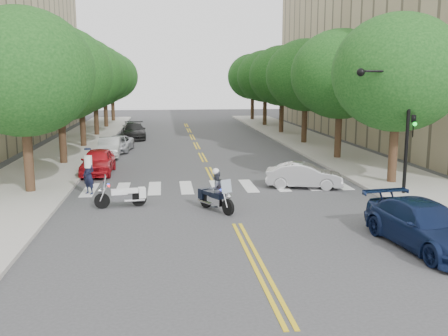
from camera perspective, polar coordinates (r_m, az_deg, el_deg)
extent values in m
plane|color=#38383A|center=(18.48, 1.48, -6.42)|extent=(140.00, 140.00, 0.00)
cube|color=#9E9991|center=(40.45, -16.71, 2.34)|extent=(5.00, 60.00, 0.15)
cube|color=#9E9991|center=(41.66, 10.02, 2.83)|extent=(5.00, 60.00, 0.15)
cylinder|color=#382316|center=(24.59, -21.45, 1.01)|extent=(0.44, 0.44, 3.32)
ellipsoid|color=#113E13|center=(24.32, -22.05, 10.12)|extent=(6.40, 6.40, 5.76)
cylinder|color=#382316|center=(32.32, -17.97, 3.25)|extent=(0.44, 0.44, 3.32)
ellipsoid|color=#113E13|center=(32.12, -18.35, 10.17)|extent=(6.40, 6.40, 5.76)
cylinder|color=#382316|center=(40.16, -15.83, 4.62)|extent=(0.44, 0.44, 3.32)
ellipsoid|color=#113E13|center=(40.00, -16.11, 10.18)|extent=(6.40, 6.40, 5.76)
cylinder|color=#382316|center=(48.06, -14.39, 5.53)|extent=(0.44, 0.44, 3.32)
ellipsoid|color=#113E13|center=(47.92, -14.60, 10.18)|extent=(6.40, 6.40, 5.76)
cylinder|color=#382316|center=(55.98, -13.36, 6.19)|extent=(0.44, 0.44, 3.32)
ellipsoid|color=#113E13|center=(55.86, -13.52, 10.18)|extent=(6.40, 6.40, 5.76)
cylinder|color=#382316|center=(63.92, -12.58, 6.68)|extent=(0.44, 0.44, 3.32)
ellipsoid|color=#113E13|center=(63.82, -12.71, 10.17)|extent=(6.40, 6.40, 5.76)
cylinder|color=#382316|center=(26.39, 18.76, 1.75)|extent=(0.44, 0.44, 3.32)
ellipsoid|color=#113E13|center=(26.14, 19.25, 10.24)|extent=(6.40, 6.40, 5.76)
cylinder|color=#382316|center=(33.71, 12.91, 3.75)|extent=(0.44, 0.44, 3.32)
ellipsoid|color=#113E13|center=(33.52, 13.18, 10.39)|extent=(6.40, 6.40, 5.76)
cylinder|color=#382316|center=(41.29, 9.16, 5.01)|extent=(0.44, 0.44, 3.32)
ellipsoid|color=#113E13|center=(41.13, 9.31, 10.43)|extent=(6.40, 6.40, 5.76)
cylinder|color=#382316|center=(49.00, 6.57, 5.86)|extent=(0.44, 0.44, 3.32)
ellipsoid|color=#113E13|center=(48.87, 6.67, 10.43)|extent=(6.40, 6.40, 5.76)
cylinder|color=#382316|center=(56.79, 4.69, 6.48)|extent=(0.44, 0.44, 3.32)
ellipsoid|color=#113E13|center=(56.68, 4.75, 10.42)|extent=(6.40, 6.40, 5.76)
cylinder|color=#382316|center=(64.64, 3.26, 6.94)|extent=(0.44, 0.44, 3.32)
ellipsoid|color=#113E13|center=(64.54, 3.29, 10.40)|extent=(6.40, 6.40, 5.76)
cylinder|color=black|center=(23.74, 20.23, 4.04)|extent=(0.16, 0.16, 6.00)
cylinder|color=black|center=(23.11, 17.93, 10.49)|extent=(2.40, 0.10, 0.10)
sphere|color=black|center=(22.68, 15.36, 10.50)|extent=(0.36, 0.36, 0.36)
imported|color=black|center=(23.84, 20.79, 4.51)|extent=(0.16, 0.20, 1.00)
sphere|color=#0CCC26|center=(23.70, 20.98, 4.71)|extent=(0.18, 0.18, 0.18)
cylinder|color=black|center=(19.56, 0.47, -4.50)|extent=(0.44, 0.63, 0.65)
cylinder|color=black|center=(20.75, -2.08, -3.65)|extent=(0.47, 0.65, 0.65)
cube|color=silver|center=(20.16, -0.93, -3.75)|extent=(0.69, 0.89, 0.30)
cube|color=black|center=(20.03, -0.77, -3.14)|extent=(0.63, 0.75, 0.21)
cube|color=black|center=(20.44, -1.63, -2.82)|extent=(0.59, 0.64, 0.15)
cube|color=black|center=(20.81, -2.31, -2.91)|extent=(0.50, 0.46, 0.43)
cube|color=#8C99A5|center=(19.47, 0.25, -2.10)|extent=(0.48, 0.36, 0.52)
cube|color=red|center=(19.70, 0.23, -2.47)|extent=(0.13, 0.13, 0.08)
cube|color=#0C26E5|center=(19.56, -0.30, -2.55)|extent=(0.13, 0.13, 0.08)
imported|color=#474C56|center=(20.05, -0.93, -2.39)|extent=(0.91, 0.85, 1.50)
sphere|color=silver|center=(19.91, -0.94, -0.42)|extent=(0.28, 0.28, 0.28)
cylinder|color=black|center=(21.17, -13.77, -3.67)|extent=(0.65, 0.23, 0.64)
cylinder|color=black|center=(21.28, -9.71, -3.45)|extent=(0.66, 0.27, 0.64)
cube|color=silver|center=(21.19, -11.62, -3.28)|extent=(0.88, 0.43, 0.30)
cube|color=white|center=(21.13, -11.89, -2.68)|extent=(0.70, 0.44, 0.21)
cube|color=white|center=(21.17, -10.50, -2.55)|extent=(0.57, 0.46, 0.15)
cube|color=white|center=(21.24, -9.36, -2.79)|extent=(0.35, 0.45, 0.42)
cube|color=#8C99A5|center=(21.00, -13.52, -1.51)|extent=(0.22, 0.49, 0.51)
cube|color=red|center=(20.93, -13.05, -2.00)|extent=(0.11, 0.11, 0.08)
cube|color=#0C26E5|center=(21.15, -13.09, -1.88)|extent=(0.11, 0.11, 0.08)
imported|color=black|center=(23.81, -15.20, -0.87)|extent=(0.75, 0.72, 1.73)
imported|color=silver|center=(24.72, 9.14, -0.84)|extent=(3.92, 2.26, 1.22)
imported|color=#0F1C41|center=(17.03, 21.99, -6.11)|extent=(2.63, 5.17, 1.44)
imported|color=red|center=(28.79, -14.22, 0.72)|extent=(1.75, 4.19, 1.42)
imported|color=silver|center=(34.91, -12.96, 2.31)|extent=(1.51, 4.05, 1.32)
imported|color=#AFB1B8|center=(37.47, -12.03, 2.72)|extent=(2.27, 4.27, 1.14)
imported|color=black|center=(45.14, -10.23, 4.20)|extent=(2.30, 5.02, 1.42)
imported|color=#98999D|center=(49.24, -10.52, 4.63)|extent=(1.88, 4.08, 1.35)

